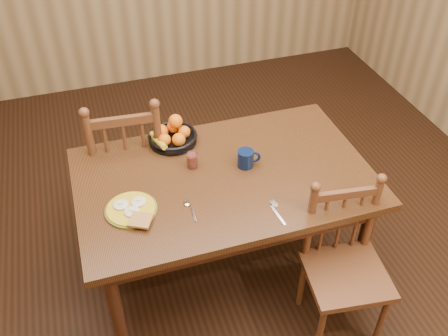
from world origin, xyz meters
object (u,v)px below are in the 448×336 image
object	(u,v)px
chair_near	(344,267)
dining_table	(224,187)
breakfast_plate	(132,209)
chair_far	(129,165)
fruit_bowl	(172,135)
coffee_mug	(246,158)

from	to	relation	value
chair_near	dining_table	bearing A→B (deg)	138.25
dining_table	breakfast_plate	xyz separation A→B (m)	(-0.53, -0.12, 0.10)
chair_far	breakfast_plate	size ratio (longest dim) A/B	3.36
chair_far	fruit_bowl	size ratio (longest dim) A/B	3.55
coffee_mug	fruit_bowl	distance (m)	0.48
chair_near	coffee_mug	size ratio (longest dim) A/B	6.85
chair_near	fruit_bowl	distance (m)	1.22
coffee_mug	fruit_bowl	bearing A→B (deg)	134.77
coffee_mug	fruit_bowl	world-z (taller)	fruit_bowl
dining_table	chair_near	distance (m)	0.77
chair_near	fruit_bowl	bearing A→B (deg)	133.23
fruit_bowl	chair_far	bearing A→B (deg)	146.57
chair_far	chair_near	world-z (taller)	chair_far
chair_far	fruit_bowl	distance (m)	0.43
chair_far	coffee_mug	bearing A→B (deg)	143.96
breakfast_plate	fruit_bowl	size ratio (longest dim) A/B	1.05
chair_near	fruit_bowl	world-z (taller)	same
chair_far	breakfast_plate	world-z (taller)	chair_far
dining_table	chair_far	size ratio (longest dim) A/B	1.56
chair_near	breakfast_plate	world-z (taller)	chair_near
dining_table	breakfast_plate	distance (m)	0.55
dining_table	fruit_bowl	distance (m)	0.45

